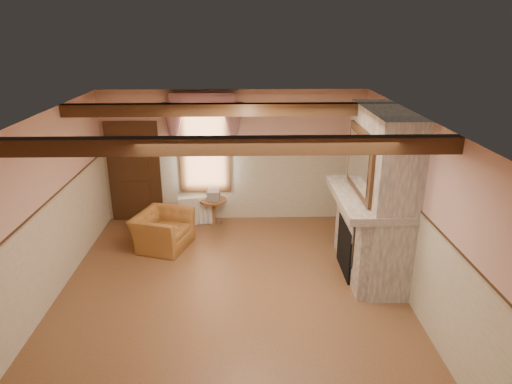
{
  "coord_description": "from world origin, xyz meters",
  "views": [
    {
      "loc": [
        0.23,
        -6.32,
        4.0
      ],
      "look_at": [
        0.42,
        0.8,
        1.4
      ],
      "focal_mm": 32.0,
      "sensor_mm": 36.0,
      "label": 1
    }
  ],
  "objects_px": {
    "radiator": "(195,210)",
    "oil_lamp": "(364,180)",
    "side_table": "(213,211)",
    "mantel_clock": "(357,173)",
    "bowl": "(365,186)",
    "armchair": "(163,230)"
  },
  "relations": [
    {
      "from": "bowl",
      "to": "mantel_clock",
      "type": "relative_size",
      "value": 1.61
    },
    {
      "from": "oil_lamp",
      "to": "side_table",
      "type": "bearing_deg",
      "value": 146.27
    },
    {
      "from": "armchair",
      "to": "radiator",
      "type": "height_order",
      "value": "armchair"
    },
    {
      "from": "side_table",
      "to": "radiator",
      "type": "bearing_deg",
      "value": 180.0
    },
    {
      "from": "bowl",
      "to": "oil_lamp",
      "type": "relative_size",
      "value": 1.38
    },
    {
      "from": "bowl",
      "to": "mantel_clock",
      "type": "bearing_deg",
      "value": 90.0
    },
    {
      "from": "armchair",
      "to": "oil_lamp",
      "type": "xyz_separation_m",
      "value": [
        3.58,
        -0.71,
        1.22
      ]
    },
    {
      "from": "radiator",
      "to": "oil_lamp",
      "type": "bearing_deg",
      "value": -39.85
    },
    {
      "from": "mantel_clock",
      "to": "oil_lamp",
      "type": "relative_size",
      "value": 0.86
    },
    {
      "from": "armchair",
      "to": "bowl",
      "type": "height_order",
      "value": "bowl"
    },
    {
      "from": "side_table",
      "to": "oil_lamp",
      "type": "relative_size",
      "value": 2.03
    },
    {
      "from": "side_table",
      "to": "radiator",
      "type": "relative_size",
      "value": 0.81
    },
    {
      "from": "side_table",
      "to": "mantel_clock",
      "type": "xyz_separation_m",
      "value": [
        2.69,
        -1.3,
        1.25
      ]
    },
    {
      "from": "bowl",
      "to": "mantel_clock",
      "type": "distance_m",
      "value": 0.56
    },
    {
      "from": "side_table",
      "to": "oil_lamp",
      "type": "xyz_separation_m",
      "value": [
        2.69,
        -1.79,
        1.29
      ]
    },
    {
      "from": "bowl",
      "to": "mantel_clock",
      "type": "height_order",
      "value": "mantel_clock"
    },
    {
      "from": "mantel_clock",
      "to": "armchair",
      "type": "bearing_deg",
      "value": 176.57
    },
    {
      "from": "radiator",
      "to": "bowl",
      "type": "bearing_deg",
      "value": -40.65
    },
    {
      "from": "armchair",
      "to": "side_table",
      "type": "distance_m",
      "value": 1.4
    },
    {
      "from": "radiator",
      "to": "mantel_clock",
      "type": "bearing_deg",
      "value": -32.42
    },
    {
      "from": "side_table",
      "to": "mantel_clock",
      "type": "height_order",
      "value": "mantel_clock"
    },
    {
      "from": "side_table",
      "to": "oil_lamp",
      "type": "distance_m",
      "value": 3.48
    }
  ]
}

